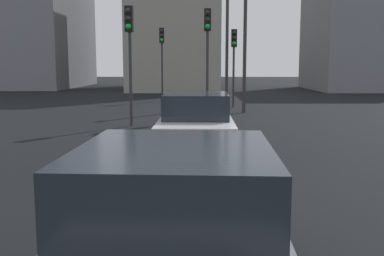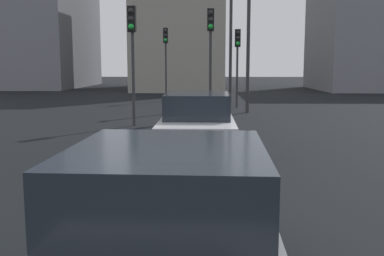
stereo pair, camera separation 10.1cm
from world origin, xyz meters
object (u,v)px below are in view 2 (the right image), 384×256
at_px(street_lamp_kerbside, 231,13).
at_px(street_lamp_far, 249,5).
at_px(traffic_light_near_left, 132,41).
at_px(traffic_light_near_right, 166,49).
at_px(car_grey_second, 170,236).
at_px(car_white_lead, 197,123).
at_px(traffic_light_far_left, 238,51).
at_px(traffic_light_far_right, 211,40).

bearing_deg(street_lamp_kerbside, street_lamp_far, -169.07).
relative_size(traffic_light_near_left, traffic_light_near_right, 0.97).
distance_m(car_grey_second, street_lamp_kerbside, 20.94).
relative_size(traffic_light_near_right, street_lamp_kerbside, 0.52).
bearing_deg(car_white_lead, traffic_light_far_left, -8.44).
distance_m(traffic_light_far_right, street_lamp_kerbside, 5.84).
distance_m(car_white_lead, traffic_light_far_right, 7.73).
bearing_deg(car_grey_second, street_lamp_far, -5.46).
xyz_separation_m(traffic_light_far_left, street_lamp_kerbside, (0.69, 0.32, 2.02)).
height_order(traffic_light_far_right, street_lamp_far, street_lamp_far).
height_order(car_white_lead, traffic_light_far_right, traffic_light_far_right).
distance_m(car_white_lead, street_lamp_kerbside, 13.53).
xyz_separation_m(car_grey_second, traffic_light_far_left, (19.77, -1.96, 2.14)).
height_order(car_grey_second, street_lamp_kerbside, street_lamp_kerbside).
bearing_deg(street_lamp_far, traffic_light_near_right, 34.01).
distance_m(traffic_light_near_left, street_lamp_far, 6.88).
bearing_deg(car_grey_second, traffic_light_near_left, 12.53).
xyz_separation_m(traffic_light_near_right, traffic_light_far_left, (-3.90, -4.05, -0.27)).
distance_m(car_white_lead, traffic_light_far_left, 12.43).
bearing_deg(traffic_light_near_right, street_lamp_far, 34.13).
height_order(car_grey_second, traffic_light_near_right, traffic_light_near_right).
bearing_deg(traffic_light_near_right, car_white_lead, 7.92).
bearing_deg(street_lamp_far, traffic_light_far_left, 6.80).
xyz_separation_m(car_grey_second, traffic_light_near_right, (23.67, 2.09, 2.41)).
xyz_separation_m(traffic_light_near_left, street_lamp_far, (4.81, -4.56, 1.83)).
xyz_separation_m(car_white_lead, car_grey_second, (-7.67, 0.10, 0.02)).
relative_size(traffic_light_near_left, street_lamp_kerbside, 0.50).
xyz_separation_m(car_grey_second, street_lamp_kerbside, (20.45, -1.64, 4.16)).
height_order(traffic_light_far_left, traffic_light_far_right, traffic_light_far_right).
bearing_deg(car_grey_second, traffic_light_far_right, 0.08).
relative_size(traffic_light_far_right, street_lamp_far, 0.53).
bearing_deg(street_lamp_far, street_lamp_kerbside, 10.93).
bearing_deg(traffic_light_far_left, street_lamp_kerbside, -157.15).
bearing_deg(car_white_lead, traffic_light_near_left, 27.18).
xyz_separation_m(car_grey_second, traffic_light_near_left, (12.41, 2.30, 2.31)).
relative_size(traffic_light_near_left, traffic_light_far_right, 0.95).
bearing_deg(traffic_light_near_left, street_lamp_far, 142.86).
bearing_deg(traffic_light_far_right, traffic_light_far_left, 163.52).
bearing_deg(traffic_light_far_right, street_lamp_kerbside, 168.72).
relative_size(car_white_lead, street_lamp_kerbside, 0.54).
bearing_deg(traffic_light_near_right, street_lamp_kerbside, 49.33).
xyz_separation_m(car_white_lead, traffic_light_far_right, (7.31, -0.41, 2.47)).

